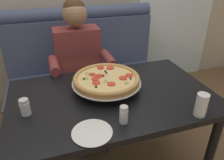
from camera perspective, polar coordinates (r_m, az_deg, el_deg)
The scene contains 9 objects.
booth_bench at distance 2.36m, azimuth -6.56°, elevation -0.07°, with size 1.59×0.78×1.13m.
dining_table at distance 1.49m, azimuth 0.13°, elevation -6.78°, with size 1.34×0.83×0.75m.
diner_main at distance 1.97m, azimuth -8.40°, elevation 3.94°, with size 0.54×0.64×1.27m.
pizza at distance 1.46m, azimuth -1.47°, elevation 0.19°, with size 0.47×0.47×0.11m.
shaker_oregano at distance 1.34m, azimuth -21.98°, elevation -6.88°, with size 0.06×0.06×0.10m.
shaker_parmesan at distance 1.18m, azimuth 3.12°, elevation -9.42°, with size 0.05×0.05×0.10m.
plate_near_left at distance 1.14m, azimuth -5.30°, elevation -13.39°, with size 0.21×0.21×0.02m.
drinking_glass at distance 1.32m, azimuth 22.50°, elevation -6.34°, with size 0.07×0.07×0.14m.
patio_chair at distance 3.82m, azimuth 10.02°, elevation 12.96°, with size 0.40×0.40×0.86m.
Camera 1 is at (-0.38, -1.16, 1.52)m, focal length 34.59 mm.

